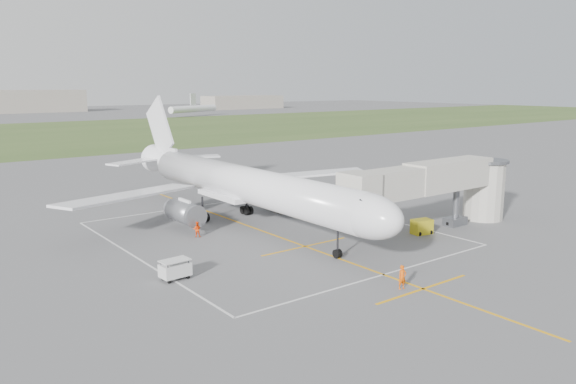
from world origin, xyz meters
TOP-DOWN VIEW (x-y plane):
  - ground at (0.00, 0.00)m, footprint 700.00×700.00m
  - grass_strip at (0.00, 130.00)m, footprint 700.00×120.00m
  - apron_markings at (0.00, -5.82)m, footprint 28.20×60.00m
  - airliner at (-0.00, 0.75)m, footprint 38.93×46.75m
  - jet_bridge at (15.72, -13.50)m, footprint 23.40×5.00m
  - gpu_unit at (12.30, -13.66)m, footprint 2.23×1.76m
  - baggage_cart at (-13.77, -10.91)m, footprint 2.37×1.52m
  - ramp_worker_nose at (-1.25, -23.02)m, footprint 0.75×0.58m
  - ramp_worker_wing at (-6.48, -0.87)m, footprint 0.97×0.93m
  - distant_aircraft at (9.05, 171.97)m, footprint 194.21×64.59m

SIDE VIEW (x-z plane):
  - ground at x=0.00m, z-range 0.00..0.00m
  - apron_markings at x=0.00m, z-range 0.00..0.01m
  - grass_strip at x=0.00m, z-range 0.00..0.02m
  - gpu_unit at x=12.30m, z-range -0.01..1.49m
  - ramp_worker_wing at x=-6.48m, z-range 0.00..1.57m
  - baggage_cart at x=-13.77m, z-range 0.02..1.61m
  - ramp_worker_nose at x=-1.25m, z-range 0.00..1.82m
  - distant_aircraft at x=9.05m, z-range -0.84..8.01m
  - airliner at x=0.00m, z-range -2.37..11.15m
  - jet_bridge at x=15.72m, z-range 1.14..8.34m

